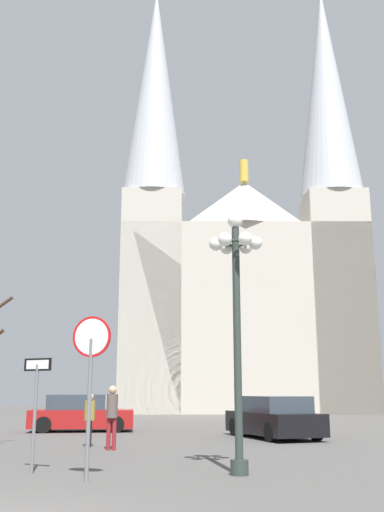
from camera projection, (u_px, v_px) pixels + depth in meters
name	position (u px, v px, depth m)	size (l,w,h in m)	color
cathedral	(242.00, 272.00, 48.05)	(20.20, 13.87, 36.80)	#BCB5A5
stop_sign	(91.00, 364.00, 11.13)	(0.78, 0.17, 3.05)	slate
one_way_arrow_sign	(36.00, 397.00, 12.08)	(0.69, 0.31, 2.30)	slate
street_lamp	(237.00, 299.00, 12.34)	(1.15, 1.04, 5.43)	#2D3833
parked_car_near_black	(274.00, 418.00, 20.68)	(3.55, 4.80, 1.45)	black
parked_car_far_red	(81.00, 414.00, 24.10)	(4.50, 2.67, 1.48)	maroon
pedestrian_walking	(90.00, 415.00, 17.49)	(0.32, 0.32, 1.56)	black
pedestrian_standing	(112.00, 410.00, 16.62)	(0.32, 0.32, 1.78)	maroon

